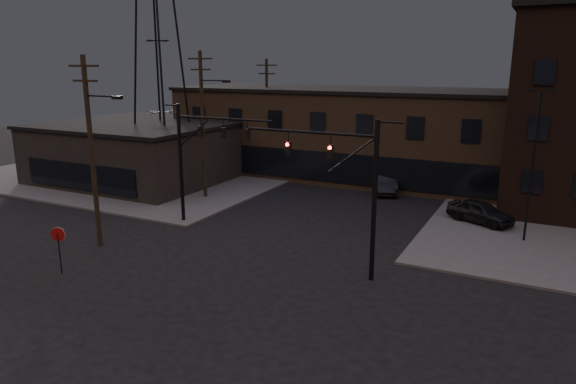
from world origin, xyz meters
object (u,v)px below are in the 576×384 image
object	(u,v)px
parked_car_lot_a	(480,212)
car_crossing	(385,183)
stop_sign	(58,239)
traffic_signal_near	(353,181)
traffic_signal_far	(196,151)

from	to	relation	value
parked_car_lot_a	car_crossing	xyz separation A→B (m)	(-8.32, 5.89, -0.08)
stop_sign	parked_car_lot_a	size ratio (longest dim) A/B	0.56
traffic_signal_near	stop_sign	world-z (taller)	traffic_signal_near
stop_sign	car_crossing	distance (m)	26.35
traffic_signal_near	stop_sign	bearing A→B (deg)	-154.10
parked_car_lot_a	traffic_signal_near	bearing A→B (deg)	-176.92
traffic_signal_near	stop_sign	distance (m)	15.17
traffic_signal_near	car_crossing	distance (m)	18.74
parked_car_lot_a	car_crossing	bearing A→B (deg)	79.43
traffic_signal_near	traffic_signal_far	size ratio (longest dim) A/B	1.00
parked_car_lot_a	car_crossing	distance (m)	10.20
traffic_signal_near	car_crossing	xyz separation A→B (m)	(-3.54, 17.94, -4.10)
traffic_signal_near	stop_sign	size ratio (longest dim) A/B	3.23
parked_car_lot_a	car_crossing	world-z (taller)	parked_car_lot_a
parked_car_lot_a	stop_sign	bearing A→B (deg)	160.35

